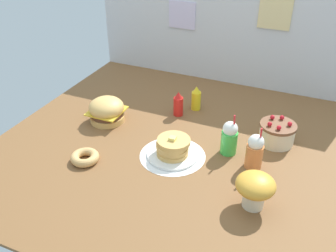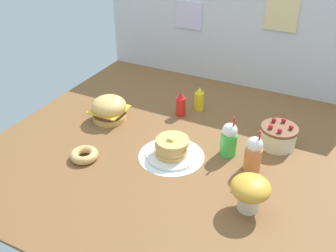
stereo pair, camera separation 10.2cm
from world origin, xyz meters
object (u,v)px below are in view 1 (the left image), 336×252
Objects in this scene: pancake_stack at (173,149)px; donut_pink_glaze at (85,157)px; cream_soda_cup at (229,138)px; burger at (107,110)px; layer_cake at (277,133)px; orange_float_cup at (255,151)px; ketchup_bottle at (178,104)px; mustard_bottle at (196,99)px; mushroom_stool at (255,188)px.

donut_pink_glaze is (-0.48, -0.26, -0.03)m from pancake_stack.
burger is at bearing 178.16° from cream_soda_cup.
layer_cake is (0.57, 0.41, 0.02)m from pancake_stack.
burger is 0.88× the size of orange_float_cup.
pancake_stack reaches higher than donut_pink_glaze.
pancake_stack is 0.55m from donut_pink_glaze.
layer_cake is 0.83× the size of orange_float_cup.
cream_soda_cup is (0.31, 0.18, 0.05)m from pancake_stack.
ketchup_bottle is at bearing 67.61° from donut_pink_glaze.
burger reaches higher than layer_cake.
orange_float_cup is (-0.08, -0.32, 0.04)m from layer_cake.
mustard_bottle reaches higher than donut_pink_glaze.
pancake_stack is at bearing 157.27° from mushroom_stool.
cream_soda_cup is 1.61× the size of donut_pink_glaze.
ketchup_bottle is (-0.16, 0.49, 0.03)m from pancake_stack.
burger is 0.64m from pancake_stack.
mustard_bottle is (0.53, 0.42, 0.00)m from burger.
burger is at bearing 160.98° from pancake_stack.
pancake_stack is at bearing -71.58° from ketchup_bottle.
mushroom_stool is (1.04, 0.03, 0.10)m from donut_pink_glaze.
mustard_bottle is at bearing 38.54° from burger.
cream_soda_cup is 1.36× the size of mushroom_stool.
mushroom_stool is at bearing -45.11° from ketchup_bottle.
ketchup_bottle is 0.57m from cream_soda_cup.
mustard_bottle is 0.59m from cream_soda_cup.
orange_float_cup reaches higher than donut_pink_glaze.
mushroom_stool is at bearing -53.69° from mustard_bottle.
layer_cake is 1.34× the size of donut_pink_glaze.
layer_cake is 0.68m from mustard_bottle.
layer_cake is 1.13× the size of mushroom_stool.
burger is 0.53m from ketchup_bottle.
layer_cake is at bearing -18.63° from mustard_bottle.
mushroom_stool is (-0.01, -0.65, 0.05)m from layer_cake.
cream_soda_cup is at bearing 121.33° from mushroom_stool.
burger is at bearing -141.46° from mustard_bottle.
burger is 1.43× the size of donut_pink_glaze.
ketchup_bottle is (-0.73, 0.08, 0.01)m from layer_cake.
layer_cake reaches higher than pancake_stack.
orange_float_cup is 1.04m from donut_pink_glaze.
ketchup_bottle is 1.03m from mushroom_stool.
cream_soda_cup reaches higher than mushroom_stool.
mustard_bottle is 0.78m from orange_float_cup.
layer_cake is at bearing 32.97° from donut_pink_glaze.
pancake_stack is 0.70m from layer_cake.
pancake_stack is 1.83× the size of donut_pink_glaze.
cream_soda_cup is at bearing -1.84° from burger.
pancake_stack is at bearing -143.97° from layer_cake.
burger is at bearing 174.25° from orange_float_cup.
layer_cake is at bearing 42.19° from cream_soda_cup.
layer_cake is at bearing 89.41° from mushroom_stool.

